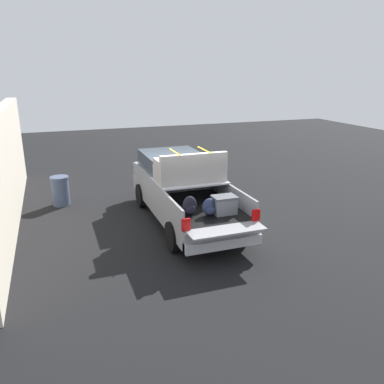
% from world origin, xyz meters
% --- Properties ---
extents(ground_plane, '(40.00, 40.00, 0.00)m').
position_xyz_m(ground_plane, '(0.00, 0.00, 0.00)').
color(ground_plane, black).
extents(pickup_truck, '(6.05, 2.06, 2.23)m').
position_xyz_m(pickup_truck, '(0.36, -0.00, 0.95)').
color(pickup_truck, gray).
rests_on(pickup_truck, ground_plane).
extents(building_facade, '(10.67, 0.36, 3.27)m').
position_xyz_m(building_facade, '(1.70, 4.82, 1.63)').
color(building_facade, beige).
rests_on(building_facade, ground_plane).
extents(trash_can, '(0.60, 0.60, 0.98)m').
position_xyz_m(trash_can, '(2.83, 3.39, 0.50)').
color(trash_can, '#3F4C66').
rests_on(trash_can, ground_plane).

